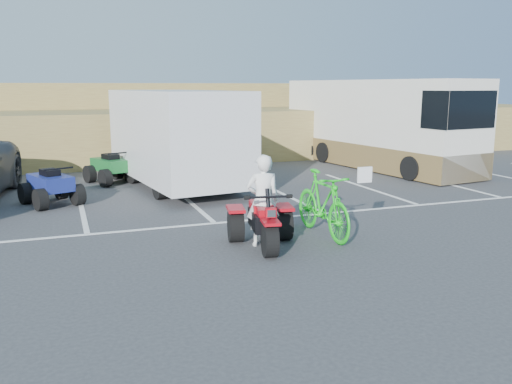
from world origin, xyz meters
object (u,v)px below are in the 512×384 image
object	(u,v)px
green_dirt_bike	(323,204)
rv_motorhome	(375,130)
red_trike_atv	(264,247)
quad_atv_blue	(52,204)
cargo_trailer	(176,135)
rider	(263,200)
quad_atv_green	(112,183)

from	to	relation	value
green_dirt_bike	rv_motorhome	size ratio (longest dim) A/B	0.24
red_trike_atv	green_dirt_bike	size ratio (longest dim) A/B	0.77
rv_motorhome	quad_atv_blue	size ratio (longest dim) A/B	5.75
red_trike_atv	cargo_trailer	xyz separation A→B (m)	(-0.23, 6.73, 1.54)
cargo_trailer	rider	bearing A→B (deg)	-95.41
cargo_trailer	rv_motorhome	xyz separation A→B (m)	(7.87, 1.66, -0.17)
cargo_trailer	quad_atv_blue	size ratio (longest dim) A/B	4.08
rider	rv_motorhome	xyz separation A→B (m)	(7.61, 8.24, 0.50)
green_dirt_bike	cargo_trailer	distance (m)	6.64
cargo_trailer	quad_atv_blue	world-z (taller)	cargo_trailer
red_trike_atv	rider	world-z (taller)	rider
red_trike_atv	quad_atv_green	size ratio (longest dim) A/B	1.08
red_trike_atv	quad_atv_blue	bearing A→B (deg)	135.77
rider	quad_atv_green	size ratio (longest dim) A/B	1.11
red_trike_atv	rv_motorhome	size ratio (longest dim) A/B	0.19
rider	quad_atv_blue	bearing A→B (deg)	-43.28
red_trike_atv	rv_motorhome	world-z (taller)	rv_motorhome
green_dirt_bike	quad_atv_green	bearing A→B (deg)	113.54
red_trike_atv	rider	distance (m)	0.88
quad_atv_blue	green_dirt_bike	bearing A→B (deg)	-65.97
red_trike_atv	quad_atv_green	world-z (taller)	red_trike_atv
green_dirt_bike	cargo_trailer	size ratio (longest dim) A/B	0.34
cargo_trailer	quad_atv_green	size ratio (longest dim) A/B	4.08
red_trike_atv	quad_atv_green	distance (m)	8.31
red_trike_atv	green_dirt_bike	xyz separation A→B (m)	(1.39, 0.35, 0.66)
rv_motorhome	quad_atv_green	size ratio (longest dim) A/B	5.74
red_trike_atv	green_dirt_bike	distance (m)	1.58
red_trike_atv	quad_atv_blue	distance (m)	6.56
green_dirt_bike	quad_atv_green	xyz separation A→B (m)	(-3.42, 7.71, -0.66)
green_dirt_bike	rider	bearing A→B (deg)	-172.03
red_trike_atv	quad_atv_green	bearing A→B (deg)	114.89
rv_motorhome	quad_atv_blue	world-z (taller)	rv_motorhome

